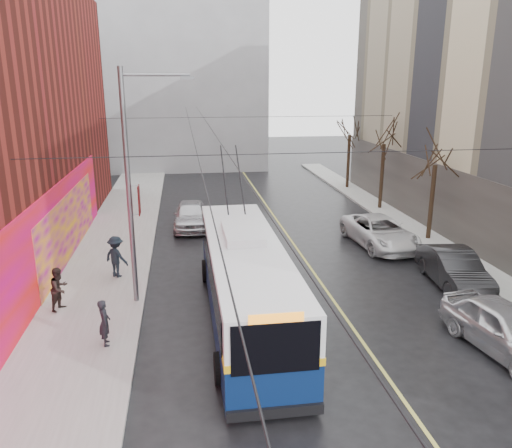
{
  "coord_description": "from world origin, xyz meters",
  "views": [
    {
      "loc": [
        -4.28,
        -8.63,
        8.48
      ],
      "look_at": [
        -1.2,
        12.18,
        2.45
      ],
      "focal_mm": 35.0,
      "sensor_mm": 36.0,
      "label": 1
    }
  ],
  "objects_px": {
    "tree_mid": "(385,132)",
    "pedestrian_b": "(59,289)",
    "parked_car_b": "(454,269)",
    "following_car": "(190,215)",
    "streetlight_pole": "(133,183)",
    "pedestrian_a": "(105,322)",
    "tree_far": "(350,125)",
    "pedestrian_c": "(116,257)",
    "parked_car_c": "(380,232)",
    "tree_near": "(437,150)",
    "trolleybus": "(246,280)",
    "parked_car_a": "(505,329)"
  },
  "relations": [
    {
      "from": "tree_mid",
      "to": "pedestrian_b",
      "type": "height_order",
      "value": "tree_mid"
    },
    {
      "from": "parked_car_b",
      "to": "following_car",
      "type": "relative_size",
      "value": 1.01
    },
    {
      "from": "streetlight_pole",
      "to": "pedestrian_a",
      "type": "height_order",
      "value": "streetlight_pole"
    },
    {
      "from": "tree_far",
      "to": "pedestrian_b",
      "type": "xyz_separation_m",
      "value": [
        -18.05,
        -20.41,
        -4.16
      ]
    },
    {
      "from": "parked_car_b",
      "to": "pedestrian_b",
      "type": "height_order",
      "value": "pedestrian_b"
    },
    {
      "from": "parked_car_b",
      "to": "pedestrian_c",
      "type": "xyz_separation_m",
      "value": [
        -14.33,
        2.86,
        0.29
      ]
    },
    {
      "from": "parked_car_b",
      "to": "parked_car_c",
      "type": "relative_size",
      "value": 0.86
    },
    {
      "from": "following_car",
      "to": "pedestrian_a",
      "type": "relative_size",
      "value": 3.01
    },
    {
      "from": "streetlight_pole",
      "to": "tree_mid",
      "type": "height_order",
      "value": "streetlight_pole"
    },
    {
      "from": "parked_car_b",
      "to": "pedestrian_c",
      "type": "distance_m",
      "value": 14.62
    },
    {
      "from": "tree_mid",
      "to": "pedestrian_b",
      "type": "distance_m",
      "value": 22.89
    },
    {
      "from": "streetlight_pole",
      "to": "tree_near",
      "type": "distance_m",
      "value": 16.28
    },
    {
      "from": "streetlight_pole",
      "to": "following_car",
      "type": "bearing_deg",
      "value": 78.11
    },
    {
      "from": "following_car",
      "to": "pedestrian_c",
      "type": "height_order",
      "value": "pedestrian_c"
    },
    {
      "from": "trolleybus",
      "to": "pedestrian_a",
      "type": "bearing_deg",
      "value": -163.99
    },
    {
      "from": "tree_near",
      "to": "parked_car_b",
      "type": "distance_m",
      "value": 7.72
    },
    {
      "from": "following_car",
      "to": "pedestrian_a",
      "type": "height_order",
      "value": "pedestrian_a"
    },
    {
      "from": "tree_near",
      "to": "trolleybus",
      "type": "distance_m",
      "value": 14.17
    },
    {
      "from": "tree_near",
      "to": "parked_car_c",
      "type": "relative_size",
      "value": 1.15
    },
    {
      "from": "parked_car_b",
      "to": "following_car",
      "type": "height_order",
      "value": "following_car"
    },
    {
      "from": "streetlight_pole",
      "to": "parked_car_a",
      "type": "xyz_separation_m",
      "value": [
        11.94,
        -5.46,
        -4.03
      ]
    },
    {
      "from": "tree_near",
      "to": "parked_car_b",
      "type": "relative_size",
      "value": 1.33
    },
    {
      "from": "trolleybus",
      "to": "following_car",
      "type": "relative_size",
      "value": 2.55
    },
    {
      "from": "parked_car_a",
      "to": "pedestrian_b",
      "type": "distance_m",
      "value": 15.69
    },
    {
      "from": "pedestrian_b",
      "to": "tree_mid",
      "type": "bearing_deg",
      "value": -26.48
    },
    {
      "from": "tree_mid",
      "to": "pedestrian_b",
      "type": "xyz_separation_m",
      "value": [
        -18.05,
        -13.41,
        -4.27
      ]
    },
    {
      "from": "tree_near",
      "to": "tree_mid",
      "type": "xyz_separation_m",
      "value": [
        0.0,
        7.0,
        0.28
      ]
    },
    {
      "from": "trolleybus",
      "to": "parked_car_c",
      "type": "distance_m",
      "value": 11.12
    },
    {
      "from": "tree_mid",
      "to": "pedestrian_a",
      "type": "xyz_separation_m",
      "value": [
        -16.0,
        -16.38,
        -4.32
      ]
    },
    {
      "from": "tree_mid",
      "to": "following_car",
      "type": "relative_size",
      "value": 1.41
    },
    {
      "from": "tree_mid",
      "to": "parked_car_a",
      "type": "height_order",
      "value": "tree_mid"
    },
    {
      "from": "trolleybus",
      "to": "parked_car_a",
      "type": "height_order",
      "value": "trolleybus"
    },
    {
      "from": "tree_mid",
      "to": "trolleybus",
      "type": "relative_size",
      "value": 0.55
    },
    {
      "from": "following_car",
      "to": "pedestrian_a",
      "type": "xyz_separation_m",
      "value": [
        -3.06,
        -13.82,
        0.13
      ]
    },
    {
      "from": "tree_far",
      "to": "trolleybus",
      "type": "xyz_separation_m",
      "value": [
        -11.2,
        -21.99,
        -3.56
      ]
    },
    {
      "from": "pedestrian_a",
      "to": "pedestrian_b",
      "type": "bearing_deg",
      "value": 21.93
    },
    {
      "from": "following_car",
      "to": "trolleybus",
      "type": "bearing_deg",
      "value": -79.13
    },
    {
      "from": "parked_car_b",
      "to": "tree_far",
      "type": "bearing_deg",
      "value": 90.21
    },
    {
      "from": "tree_near",
      "to": "pedestrian_c",
      "type": "relative_size",
      "value": 3.46
    },
    {
      "from": "streetlight_pole",
      "to": "parked_car_a",
      "type": "height_order",
      "value": "streetlight_pole"
    },
    {
      "from": "parked_car_c",
      "to": "parked_car_a",
      "type": "bearing_deg",
      "value": -95.71
    },
    {
      "from": "trolleybus",
      "to": "parked_car_a",
      "type": "xyz_separation_m",
      "value": [
        8.0,
        -3.47,
        -0.77
      ]
    },
    {
      "from": "tree_far",
      "to": "pedestrian_b",
      "type": "relative_size",
      "value": 3.93
    },
    {
      "from": "streetlight_pole",
      "to": "tree_far",
      "type": "distance_m",
      "value": 25.09
    },
    {
      "from": "pedestrian_b",
      "to": "pedestrian_c",
      "type": "bearing_deg",
      "value": -2.11
    },
    {
      "from": "tree_near",
      "to": "pedestrian_b",
      "type": "xyz_separation_m",
      "value": [
        -18.05,
        -6.41,
        -3.99
      ]
    },
    {
      "from": "trolleybus",
      "to": "parked_car_a",
      "type": "distance_m",
      "value": 8.75
    },
    {
      "from": "tree_mid",
      "to": "trolleybus",
      "type": "distance_m",
      "value": 19.07
    },
    {
      "from": "pedestrian_a",
      "to": "pedestrian_c",
      "type": "bearing_deg",
      "value": -9.62
    },
    {
      "from": "tree_far",
      "to": "parked_car_b",
      "type": "bearing_deg",
      "value": -95.66
    }
  ]
}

